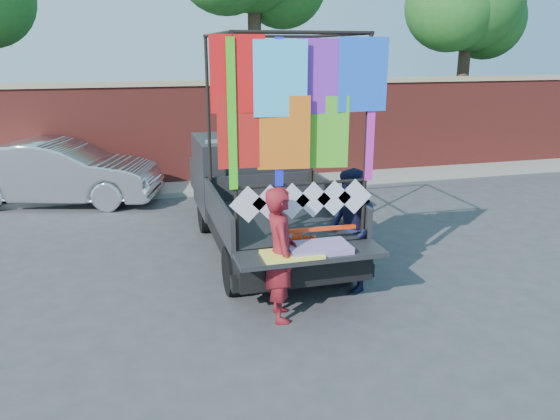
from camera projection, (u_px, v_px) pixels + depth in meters
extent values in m
plane|color=#38383A|center=(315.00, 290.00, 7.91)|extent=(90.00, 90.00, 0.00)
cube|color=maroon|center=(228.00, 134.00, 14.03)|extent=(30.00, 0.35, 2.50)
cube|color=tan|center=(227.00, 82.00, 13.66)|extent=(30.00, 0.45, 0.12)
cube|color=gray|center=(234.00, 185.00, 13.72)|extent=(30.00, 1.20, 0.12)
cylinder|color=#38281C|center=(255.00, 73.00, 14.97)|extent=(0.36, 0.36, 5.46)
cylinder|color=#38281C|center=(462.00, 86.00, 16.74)|extent=(0.36, 0.36, 4.55)
sphere|color=#1C6322|center=(486.00, 19.00, 16.78)|extent=(2.40, 2.40, 2.40)
sphere|color=#1C6322|center=(451.00, 5.00, 15.61)|extent=(2.60, 2.60, 2.60)
cylinder|color=black|center=(206.00, 214.00, 10.37)|extent=(0.23, 0.70, 0.70)
cylinder|color=black|center=(234.00, 271.00, 7.70)|extent=(0.23, 0.70, 0.70)
cylinder|color=black|center=(290.00, 207.00, 10.79)|extent=(0.23, 0.70, 0.70)
cylinder|color=black|center=(344.00, 259.00, 8.12)|extent=(0.23, 0.70, 0.70)
cube|color=black|center=(267.00, 224.00, 9.14)|extent=(1.81, 4.48, 0.32)
cube|color=black|center=(279.00, 221.00, 8.32)|extent=(1.92, 2.45, 0.11)
cube|color=black|center=(218.00, 211.00, 8.02)|extent=(0.06, 2.45, 0.48)
cube|color=black|center=(338.00, 202.00, 8.49)|extent=(0.06, 2.45, 0.48)
cube|color=black|center=(261.00, 188.00, 9.37)|extent=(1.92, 0.06, 0.48)
cube|color=black|center=(248.00, 172.00, 10.31)|extent=(1.92, 1.71, 1.33)
cube|color=#8C9EAD|center=(254.00, 155.00, 9.74)|extent=(1.71, 0.06, 0.59)
cube|color=#8C9EAD|center=(240.00, 154.00, 10.99)|extent=(1.71, 0.11, 0.75)
cube|color=black|center=(237.00, 173.00, 11.47)|extent=(1.87, 0.96, 0.59)
cube|color=black|center=(310.00, 254.00, 6.93)|extent=(1.92, 0.59, 0.06)
cube|color=black|center=(304.00, 276.00, 7.28)|extent=(1.97, 0.16, 0.19)
cylinder|color=black|center=(235.00, 146.00, 6.67)|extent=(0.05, 0.05, 2.66)
cylinder|color=black|center=(209.00, 123.00, 8.74)|extent=(0.05, 0.05, 2.66)
cylinder|color=black|center=(367.00, 140.00, 7.11)|extent=(0.05, 0.05, 2.66)
cylinder|color=black|center=(312.00, 119.00, 9.18)|extent=(0.05, 0.05, 2.66)
cylinder|color=black|center=(304.00, 32.00, 6.51)|extent=(1.81, 0.05, 0.05)
cylinder|color=black|center=(261.00, 36.00, 8.58)|extent=(1.81, 0.05, 0.05)
cylinder|color=black|center=(217.00, 34.00, 7.33)|extent=(0.05, 2.29, 0.05)
cylinder|color=black|center=(339.00, 35.00, 7.77)|extent=(0.05, 2.29, 0.05)
cylinder|color=black|center=(302.00, 184.00, 7.04)|extent=(1.81, 0.04, 0.04)
cube|color=red|center=(239.00, 74.00, 6.43)|extent=(0.66, 0.02, 0.91)
cube|color=#35C3FF|center=(284.00, 74.00, 6.52)|extent=(0.66, 0.02, 0.91)
cube|color=purple|center=(325.00, 73.00, 6.70)|extent=(0.66, 0.02, 0.91)
cube|color=blue|center=(366.00, 73.00, 6.79)|extent=(0.66, 0.02, 0.91)
cube|color=red|center=(241.00, 133.00, 6.62)|extent=(0.66, 0.02, 0.91)
cube|color=orange|center=(284.00, 132.00, 6.72)|extent=(0.66, 0.02, 0.91)
cube|color=green|center=(323.00, 130.00, 6.89)|extent=(0.66, 0.02, 0.91)
cube|color=#38CA19|center=(232.00, 116.00, 6.52)|extent=(0.11, 0.01, 1.81)
cube|color=#DB24B8|center=(372.00, 112.00, 6.97)|extent=(0.11, 0.01, 1.81)
cube|color=#1B20F3|center=(279.00, 114.00, 6.66)|extent=(0.11, 0.01, 1.81)
cube|color=silver|center=(248.00, 205.00, 6.89)|extent=(0.48, 0.01, 0.48)
cube|color=silver|center=(270.00, 203.00, 6.96)|extent=(0.48, 0.01, 0.48)
cube|color=silver|center=(292.00, 201.00, 7.04)|extent=(0.48, 0.01, 0.48)
cube|color=silver|center=(313.00, 200.00, 7.11)|extent=(0.48, 0.01, 0.48)
cube|color=silver|center=(334.00, 198.00, 7.18)|extent=(0.48, 0.01, 0.48)
cube|color=silver|center=(355.00, 197.00, 7.26)|extent=(0.48, 0.01, 0.48)
cube|color=#E73370|center=(318.00, 248.00, 6.94)|extent=(0.80, 0.48, 0.09)
cube|color=#FFFC50|center=(292.00, 254.00, 6.78)|extent=(0.75, 0.43, 0.04)
imported|color=#B5B6BD|center=(59.00, 172.00, 12.17)|extent=(4.60, 2.64, 1.43)
imported|color=maroon|center=(280.00, 254.00, 6.87)|extent=(0.47, 0.67, 1.75)
imported|color=#151736|center=(350.00, 231.00, 7.70)|extent=(0.68, 0.87, 1.77)
cube|color=red|center=(318.00, 229.00, 7.23)|extent=(1.06, 0.10, 0.04)
cube|color=red|center=(294.00, 256.00, 7.22)|extent=(0.07, 0.02, 0.61)
cube|color=red|center=(300.00, 256.00, 7.25)|extent=(0.07, 0.02, 0.61)
cube|color=red|center=(307.00, 257.00, 7.28)|extent=(0.07, 0.02, 0.61)
cube|color=red|center=(313.00, 258.00, 7.31)|extent=(0.07, 0.02, 0.61)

